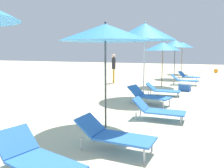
% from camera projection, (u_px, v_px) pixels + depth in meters
% --- Properties ---
extents(lounger_second_shoreside, '(1.66, 1.01, 0.64)m').
position_uv_depth(lounger_second_shoreside, '(36.00, 157.00, 3.77)').
color(lounger_second_shoreside, blue).
rests_on(lounger_second_shoreside, ground).
extents(umbrella_third, '(2.24, 2.24, 2.66)m').
position_uv_depth(umbrella_third, '(105.00, 33.00, 5.82)').
color(umbrella_third, '#4C4C51').
rests_on(umbrella_third, ground).
extents(lounger_third_shoreside, '(1.46, 0.63, 0.61)m').
position_uv_depth(lounger_third_shoreside, '(158.00, 110.00, 6.86)').
color(lounger_third_shoreside, blue).
rests_on(lounger_third_shoreside, ground).
extents(lounger_third_inland, '(1.55, 0.66, 0.63)m').
position_uv_depth(lounger_third_inland, '(114.00, 134.00, 4.69)').
color(lounger_third_inland, blue).
rests_on(lounger_third_inland, ground).
extents(umbrella_fourth, '(2.48, 2.48, 3.12)m').
position_uv_depth(umbrella_fourth, '(145.00, 32.00, 9.59)').
color(umbrella_fourth, silver).
rests_on(umbrella_fourth, ground).
extents(lounger_fourth_shoreside, '(1.51, 0.68, 0.55)m').
position_uv_depth(lounger_fourth_shoreside, '(162.00, 90.00, 10.63)').
color(lounger_fourth_shoreside, blue).
rests_on(lounger_fourth_shoreside, ground).
extents(lounger_fourth_inland, '(1.63, 0.96, 0.66)m').
position_uv_depth(lounger_fourth_inland, '(148.00, 95.00, 8.82)').
color(lounger_fourth_inland, blue).
rests_on(lounger_fourth_inland, ground).
extents(umbrella_fifth, '(1.97, 1.97, 2.50)m').
position_uv_depth(umbrella_fifth, '(163.00, 46.00, 13.13)').
color(umbrella_fifth, olive).
rests_on(umbrella_fifth, ground).
extents(lounger_fifth_shoreside, '(1.51, 0.68, 0.60)m').
position_uv_depth(lounger_fifth_shoreside, '(184.00, 80.00, 13.93)').
color(lounger_fifth_shoreside, blue).
rests_on(lounger_fifth_shoreside, ground).
extents(umbrella_sixth, '(2.05, 2.05, 2.79)m').
position_uv_depth(umbrella_sixth, '(175.00, 44.00, 16.89)').
color(umbrella_sixth, '#4C4C51').
rests_on(umbrella_sixth, ground).
extents(lounger_sixth_shoreside, '(1.25, 0.75, 0.58)m').
position_uv_depth(lounger_sixth_shoreside, '(186.00, 73.00, 18.00)').
color(lounger_sixth_shoreside, white).
rests_on(lounger_sixth_shoreside, ground).
extents(lounger_sixth_inland, '(1.44, 0.93, 0.61)m').
position_uv_depth(lounger_sixth_inland, '(189.00, 76.00, 15.93)').
color(lounger_sixth_inland, blue).
rests_on(lounger_sixth_inland, ground).
extents(umbrella_farthest, '(1.83, 1.83, 2.78)m').
position_uv_depth(umbrella_farthest, '(182.00, 45.00, 20.37)').
color(umbrella_farthest, olive).
rests_on(umbrella_farthest, ground).
extents(lounger_farthest_shoreside, '(1.56, 0.86, 0.68)m').
position_uv_depth(lounger_farthest_shoreside, '(192.00, 70.00, 21.26)').
color(lounger_farthest_shoreside, white).
rests_on(lounger_farthest_shoreside, ground).
extents(person_walking_near, '(0.35, 0.42, 1.78)m').
position_uv_depth(person_walking_near, '(114.00, 65.00, 14.72)').
color(person_walking_near, orange).
rests_on(person_walking_near, ground).
extents(beach_ball, '(0.40, 0.40, 0.40)m').
position_uv_depth(beach_ball, '(216.00, 71.00, 21.73)').
color(beach_ball, orange).
rests_on(beach_ball, ground).
extents(cooler_box, '(0.61, 0.42, 0.40)m').
position_uv_depth(cooler_box, '(185.00, 87.00, 11.82)').
color(cooler_box, '#2659B2').
rests_on(cooler_box, ground).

